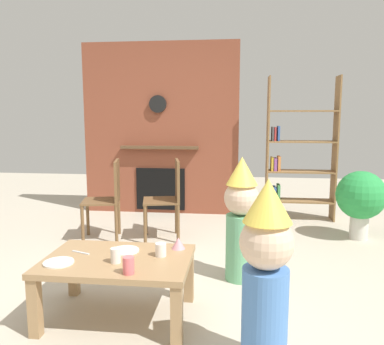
% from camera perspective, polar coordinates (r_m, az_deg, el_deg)
% --- Properties ---
extents(ground_plane, '(12.00, 12.00, 0.00)m').
position_cam_1_polar(ground_plane, '(3.25, -3.59, -16.99)').
color(ground_plane, '#BCB29E').
extents(brick_fireplace_feature, '(2.20, 0.28, 2.40)m').
position_cam_1_polar(brick_fireplace_feature, '(5.60, -4.54, 6.26)').
color(brick_fireplace_feature, brown).
rests_on(brick_fireplace_feature, ground_plane).
extents(bookshelf, '(0.90, 0.28, 1.90)m').
position_cam_1_polar(bookshelf, '(5.38, 14.95, 2.43)').
color(bookshelf, olive).
rests_on(bookshelf, ground_plane).
extents(coffee_table, '(0.99, 0.68, 0.43)m').
position_cam_1_polar(coffee_table, '(2.79, -10.78, -13.46)').
color(coffee_table, '#9E7A51').
rests_on(coffee_table, ground_plane).
extents(paper_cup_near_left, '(0.08, 0.08, 0.09)m').
position_cam_1_polar(paper_cup_near_left, '(2.74, -4.59, -11.20)').
color(paper_cup_near_left, silver).
rests_on(paper_cup_near_left, coffee_table).
extents(paper_cup_near_right, '(0.07, 0.07, 0.10)m').
position_cam_1_polar(paper_cup_near_right, '(2.67, -11.12, -11.83)').
color(paper_cup_near_right, silver).
rests_on(paper_cup_near_right, coffee_table).
extents(paper_cup_center, '(0.07, 0.07, 0.11)m').
position_cam_1_polar(paper_cup_center, '(2.48, -9.27, -13.25)').
color(paper_cup_center, '#E5666B').
rests_on(paper_cup_center, coffee_table).
extents(paper_plate_front, '(0.20, 0.20, 0.01)m').
position_cam_1_polar(paper_plate_front, '(2.88, -9.75, -11.19)').
color(paper_plate_front, white).
rests_on(paper_plate_front, coffee_table).
extents(paper_plate_rear, '(0.20, 0.20, 0.01)m').
position_cam_1_polar(paper_plate_rear, '(2.76, -18.94, -12.35)').
color(paper_plate_rear, white).
rests_on(paper_plate_rear, coffee_table).
extents(birthday_cake_slice, '(0.10, 0.10, 0.08)m').
position_cam_1_polar(birthday_cake_slice, '(2.88, -2.01, -10.28)').
color(birthday_cake_slice, pink).
rests_on(birthday_cake_slice, coffee_table).
extents(table_fork, '(0.15, 0.07, 0.01)m').
position_cam_1_polar(table_fork, '(2.92, -15.98, -11.18)').
color(table_fork, silver).
rests_on(table_fork, coffee_table).
extents(child_with_cone_hat, '(0.29, 0.29, 1.06)m').
position_cam_1_polar(child_with_cone_hat, '(2.21, 10.76, -13.83)').
color(child_with_cone_hat, '#4C7FC6').
rests_on(child_with_cone_hat, ground_plane).
extents(child_in_pink, '(0.29, 0.29, 1.06)m').
position_cam_1_polar(child_in_pink, '(3.31, 7.20, -6.30)').
color(child_in_pink, '#66B27F').
rests_on(child_in_pink, ground_plane).
extents(dining_chair_left, '(0.48, 0.48, 0.90)m').
position_cam_1_polar(dining_chair_left, '(4.47, -12.05, -3.20)').
color(dining_chair_left, brown).
rests_on(dining_chair_left, ground_plane).
extents(dining_chair_middle, '(0.47, 0.47, 0.90)m').
position_cam_1_polar(dining_chair_middle, '(4.40, -3.34, -3.21)').
color(dining_chair_middle, brown).
rests_on(dining_chair_middle, ground_plane).
extents(potted_plant_tall, '(0.54, 0.54, 0.78)m').
position_cam_1_polar(potted_plant_tall, '(4.78, 23.47, -3.33)').
color(potted_plant_tall, beige).
rests_on(potted_plant_tall, ground_plane).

